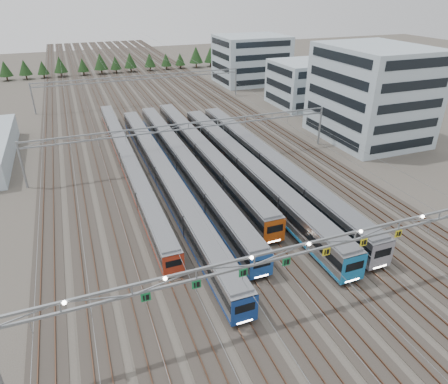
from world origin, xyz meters
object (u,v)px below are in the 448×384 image
object	(u,v)px
train_e	(245,168)
train_d	(203,153)
train_b	(164,175)
gantry_mid	(189,131)
depot_bldg_south	(371,94)
train_c	(184,163)
train_a	(127,160)
gantry_far	(142,81)
depot_bldg_north	(251,59)
train_f	(267,162)
gantry_near	(307,250)
depot_bldg_mid	(301,84)

from	to	relation	value
train_e	train_d	bearing A→B (deg)	116.26
train_b	gantry_mid	world-z (taller)	gantry_mid
train_d	depot_bldg_south	distance (m)	38.22
train_c	train_b	bearing A→B (deg)	-140.77
train_a	train_e	world-z (taller)	train_e
gantry_far	train_c	bearing A→B (deg)	-92.61
depot_bldg_north	depot_bldg_south	bearing A→B (deg)	-89.81
train_a	train_f	size ratio (longest dim) A/B	1.12
train_a	train_d	world-z (taller)	train_d
train_b	train_a	bearing A→B (deg)	116.00
train_a	depot_bldg_south	distance (m)	51.58
depot_bldg_north	train_e	bearing A→B (deg)	-115.17
train_a	train_e	bearing A→B (deg)	-32.62
train_c	gantry_near	bearing A→B (deg)	-86.48
depot_bldg_south	depot_bldg_north	distance (m)	59.64
train_b	gantry_far	world-z (taller)	gantry_far
depot_bldg_north	gantry_far	bearing A→B (deg)	-159.85
train_a	train_b	world-z (taller)	train_b
train_e	gantry_far	size ratio (longest dim) A/B	1.04
train_c	gantry_far	world-z (taller)	gantry_far
train_e	train_f	distance (m)	4.56
train_f	train_b	bearing A→B (deg)	175.01
train_e	gantry_near	world-z (taller)	gantry_near
train_d	depot_bldg_north	xyz separation A→B (m)	(37.30, 60.66, 5.33)
gantry_far	depot_bldg_north	bearing A→B (deg)	20.15
train_a	gantry_near	xyz separation A→B (m)	(11.20, -41.37, 5.19)
train_f	gantry_far	distance (m)	55.84
train_d	depot_bldg_south	bearing A→B (deg)	1.61
train_d	gantry_near	xyz separation A→B (m)	(-2.30, -38.97, 4.86)
train_a	train_c	size ratio (longest dim) A/B	1.05
train_a	depot_bldg_north	size ratio (longest dim) A/B	2.97
train_d	train_b	bearing A→B (deg)	-142.82
depot_bldg_south	depot_bldg_north	xyz separation A→B (m)	(-0.19, 59.60, -2.02)
train_a	gantry_near	distance (m)	43.18
gantry_far	depot_bldg_north	size ratio (longest dim) A/B	2.56
depot_bldg_north	train_a	bearing A→B (deg)	-131.09
train_c	depot_bldg_mid	xyz separation A→B (m)	(42.55, 32.64, 3.69)
depot_bldg_south	gantry_mid	bearing A→B (deg)	179.87
train_c	gantry_near	world-z (taller)	gantry_near
train_d	gantry_near	world-z (taller)	gantry_near
train_b	gantry_near	world-z (taller)	gantry_near
gantry_mid	depot_bldg_mid	bearing A→B (deg)	35.11
train_b	gantry_near	distance (m)	33.21
gantry_near	gantry_far	size ratio (longest dim) A/B	1.00
train_d	gantry_near	bearing A→B (deg)	-93.37
train_c	depot_bldg_south	xyz separation A→B (m)	(41.99, 4.21, 7.45)
depot_bldg_south	gantry_far	bearing A→B (deg)	131.39
train_b	depot_bldg_north	xyz separation A→B (m)	(46.30, 67.48, 5.44)
train_c	train_f	world-z (taller)	train_f
gantry_mid	gantry_far	xyz separation A→B (m)	(0.00, 45.00, 0.00)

